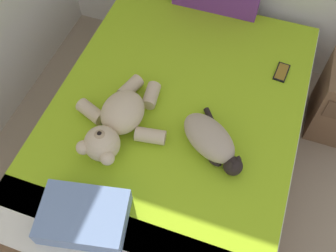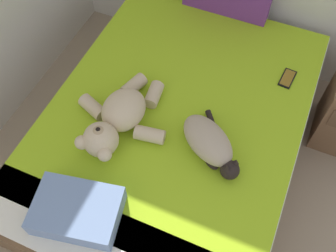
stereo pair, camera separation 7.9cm
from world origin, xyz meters
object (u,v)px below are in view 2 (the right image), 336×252
at_px(cat, 210,143).
at_px(teddy_bear, 118,119).
at_px(throw_pillow, 77,211).
at_px(bed, 176,134).
at_px(cell_phone, 287,78).

distance_m(cat, teddy_bear, 0.51).
bearing_deg(throw_pillow, cat, 52.32).
xyz_separation_m(cat, teddy_bear, (-0.50, -0.06, 0.01)).
bearing_deg(cat, bed, 146.68).
height_order(cat, cell_phone, cat).
distance_m(teddy_bear, throw_pillow, 0.52).
height_order(bed, teddy_bear, teddy_bear).
height_order(bed, cell_phone, cell_phone).
relative_size(cell_phone, throw_pillow, 0.39).
relative_size(teddy_bear, cell_phone, 4.00).
relative_size(bed, cat, 4.87).
bearing_deg(teddy_bear, cat, 6.84).
relative_size(cat, teddy_bear, 0.65).
bearing_deg(throw_pillow, cell_phone, 59.77).
distance_m(bed, cell_phone, 0.75).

